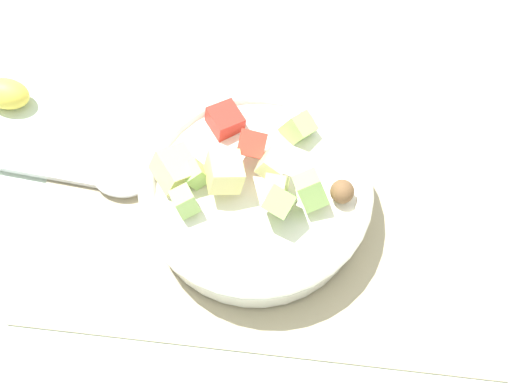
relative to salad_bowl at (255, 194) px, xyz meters
name	(u,v)px	position (x,y,z in m)	size (l,w,h in m)	color
ground_plane	(270,204)	(-0.02, -0.01, -0.04)	(2.40, 2.40, 0.00)	silver
placemat	(271,202)	(-0.02, -0.01, -0.04)	(0.49, 0.33, 0.01)	tan
salad_bowl	(255,194)	(0.00, 0.00, 0.00)	(0.24, 0.24, 0.10)	white
serving_spoon	(73,174)	(0.20, -0.02, -0.03)	(0.24, 0.05, 0.01)	#B7B7BC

